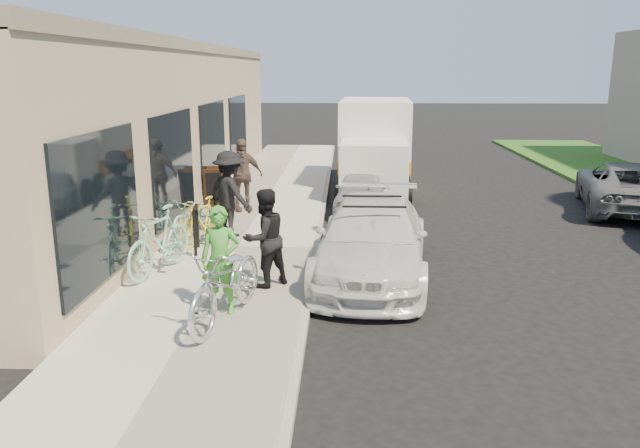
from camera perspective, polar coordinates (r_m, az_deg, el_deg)
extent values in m
plane|color=black|center=(9.50, 1.51, -8.04)|extent=(120.00, 120.00, 0.00)
cube|color=#BAB4A7|center=(12.49, -7.49, -2.35)|extent=(3.00, 34.00, 0.15)
cube|color=gray|center=(12.33, -0.37, -2.50)|extent=(0.12, 34.00, 0.13)
cube|color=tan|center=(17.71, -15.46, 8.42)|extent=(3.50, 20.00, 4.00)
cube|color=#7C6F5E|center=(17.65, -15.92, 15.21)|extent=(3.60, 20.00, 0.25)
cube|color=black|center=(9.71, -19.43, 1.52)|extent=(0.06, 3.00, 2.20)
cube|color=black|center=(13.44, -13.24, 5.22)|extent=(0.06, 3.00, 2.20)
cube|color=black|center=(17.30, -9.74, 7.27)|extent=(0.06, 3.00, 2.20)
cube|color=black|center=(21.21, -7.51, 8.55)|extent=(0.06, 3.00, 2.20)
cylinder|color=black|center=(11.85, -11.37, -0.88)|extent=(0.06, 0.06, 0.86)
cylinder|color=black|center=(12.40, -11.15, -0.21)|extent=(0.06, 0.06, 0.86)
cylinder|color=black|center=(12.03, -11.36, 1.44)|extent=(0.15, 0.57, 0.06)
cube|color=black|center=(15.93, -9.49, 3.26)|extent=(0.61, 0.27, 0.99)
cube|color=black|center=(16.28, -9.28, 3.49)|extent=(0.61, 0.27, 0.99)
cube|color=black|center=(15.89, -9.52, 3.41)|extent=(0.49, 0.18, 0.71)
imported|color=silver|center=(10.94, 4.79, -1.41)|extent=(2.30, 4.75, 1.33)
cylinder|color=black|center=(10.29, 4.98, 1.53)|extent=(1.05, 0.04, 0.04)
cylinder|color=black|center=(11.16, 4.78, 2.51)|extent=(1.05, 0.04, 0.04)
imported|color=#A8A8AD|center=(16.05, 3.84, 3.09)|extent=(1.55, 3.26, 1.08)
cube|color=silver|center=(16.79, 4.95, 4.62)|extent=(1.87, 1.87, 1.69)
cube|color=black|center=(16.74, 4.97, 5.82)|extent=(1.65, 0.14, 0.80)
cube|color=silver|center=(19.36, 5.04, 7.45)|extent=(2.23, 3.83, 2.58)
cube|color=#CF660C|center=(19.44, 5.01, 5.76)|extent=(2.25, 3.85, 0.49)
cylinder|color=black|center=(16.47, 1.80, 2.75)|extent=(0.26, 0.72, 0.71)
cylinder|color=black|center=(16.46, 8.00, 2.61)|extent=(0.26, 0.72, 0.71)
cylinder|color=black|center=(17.43, 2.00, 3.37)|extent=(0.26, 0.72, 0.71)
cylinder|color=black|center=(17.42, 7.86, 3.24)|extent=(0.26, 0.72, 0.71)
cylinder|color=black|center=(20.76, 2.54, 5.08)|extent=(0.26, 0.72, 0.71)
cylinder|color=black|center=(20.75, 7.47, 4.97)|extent=(0.26, 0.72, 0.71)
imported|color=#5B5D61|center=(17.89, 26.19, 3.11)|extent=(3.17, 4.94, 1.27)
imported|color=silver|center=(8.70, -8.49, -5.26)|extent=(1.25, 2.28, 1.13)
imported|color=#3D8F2F|center=(8.96, -9.09, -3.28)|extent=(0.57, 0.38, 1.56)
imported|color=black|center=(9.97, -5.10, -1.28)|extent=(0.98, 0.97, 1.59)
imported|color=#84C5AB|center=(10.98, -14.47, -1.49)|extent=(1.04, 1.96, 1.14)
imported|color=#84C5AB|center=(13.48, -11.54, 0.78)|extent=(0.97, 1.62, 0.80)
imported|color=gold|center=(12.62, -10.68, 0.23)|extent=(0.99, 1.60, 0.93)
imported|color=black|center=(13.08, -8.25, 2.74)|extent=(1.31, 1.26, 1.79)
imported|color=brown|center=(15.43, -7.18, 4.46)|extent=(1.13, 0.79, 1.78)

